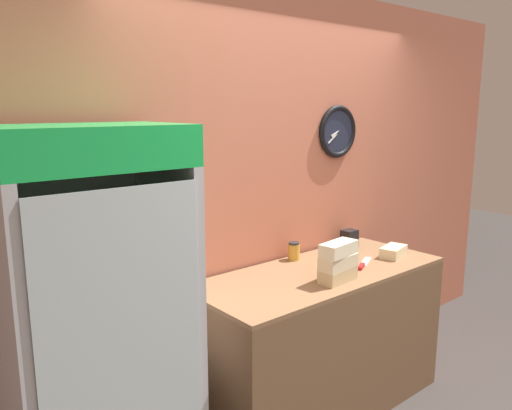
% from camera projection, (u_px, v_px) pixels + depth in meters
% --- Properties ---
extents(wall_back, '(5.20, 0.10, 2.70)m').
position_uv_depth(wall_back, '(279.00, 195.00, 3.34)').
color(wall_back, '#B7664C').
rests_on(wall_back, ground_plane).
extents(prep_counter, '(1.69, 0.70, 0.93)m').
position_uv_depth(prep_counter, '(319.00, 339.00, 3.21)').
color(prep_counter, brown).
rests_on(prep_counter, ground_plane).
extents(beverage_cooler, '(0.80, 0.61, 1.86)m').
position_uv_depth(beverage_cooler, '(91.00, 311.00, 2.27)').
color(beverage_cooler, '#B2B7BC').
rests_on(beverage_cooler, ground_plane).
extents(sandwich_stack_bottom, '(0.26, 0.13, 0.08)m').
position_uv_depth(sandwich_stack_bottom, '(338.00, 275.00, 2.92)').
color(sandwich_stack_bottom, tan).
rests_on(sandwich_stack_bottom, prep_counter).
extents(sandwich_stack_middle, '(0.26, 0.13, 0.08)m').
position_uv_depth(sandwich_stack_middle, '(338.00, 262.00, 2.91)').
color(sandwich_stack_middle, beige).
rests_on(sandwich_stack_middle, sandwich_stack_bottom).
extents(sandwich_stack_top, '(0.26, 0.14, 0.08)m').
position_uv_depth(sandwich_stack_top, '(339.00, 249.00, 2.89)').
color(sandwich_stack_top, beige).
rests_on(sandwich_stack_top, sandwich_stack_middle).
extents(sandwich_flat_left, '(0.24, 0.17, 0.07)m').
position_uv_depth(sandwich_flat_left, '(393.00, 251.00, 3.41)').
color(sandwich_flat_left, beige).
rests_on(sandwich_flat_left, prep_counter).
extents(chefs_knife, '(0.28, 0.17, 0.02)m').
position_uv_depth(chefs_knife, '(363.00, 265.00, 3.22)').
color(chefs_knife, silver).
rests_on(chefs_knife, prep_counter).
extents(condiment_jar, '(0.08, 0.08, 0.12)m').
position_uv_depth(condiment_jar, '(294.00, 251.00, 3.33)').
color(condiment_jar, gold).
rests_on(condiment_jar, prep_counter).
extents(napkin_dispenser, '(0.11, 0.09, 0.12)m').
position_uv_depth(napkin_dispenser, '(349.00, 238.00, 3.67)').
color(napkin_dispenser, black).
rests_on(napkin_dispenser, prep_counter).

